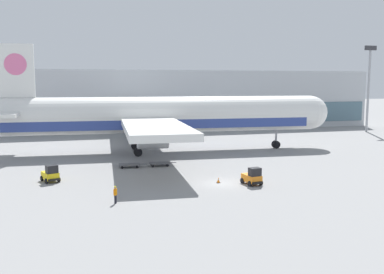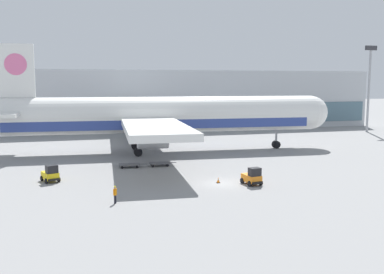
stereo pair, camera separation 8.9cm
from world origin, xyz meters
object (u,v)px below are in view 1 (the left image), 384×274
Objects in this scene: light_mast at (369,81)px; airplane_main at (157,116)px; ground_crew_near at (115,193)px; baggage_dolly_second at (160,163)px; baggage_tug_mid at (51,174)px; traffic_cone_near at (218,180)px; baggage_dolly_lead at (130,165)px; baggage_tug_foreground at (252,177)px.

airplane_main is (-51.52, -15.59, -5.61)m from light_mast.
ground_crew_near is (-9.23, -28.14, -4.85)m from airplane_main.
baggage_dolly_second is 18.23m from ground_crew_near.
baggage_tug_mid is (-67.12, -32.89, -10.57)m from light_mast.
airplane_main is 12.86m from baggage_dolly_second.
airplane_main is 88.96× the size of traffic_cone_near.
baggage_tug_foreground is at bearing -43.15° from baggage_dolly_lead.
baggage_tug_mid is (-15.60, -17.30, -4.96)m from airplane_main.
airplane_main is at bearing 96.98° from traffic_cone_near.
ground_crew_near is at bearing -85.88° from baggage_tug_foreground.
airplane_main reaches higher than ground_crew_near.
baggage_dolly_lead is at bearing -176.54° from baggage_dolly_second.
traffic_cone_near is (2.79, -22.80, -5.52)m from airplane_main.
baggage_tug_mid reaches higher than baggage_dolly_second.
baggage_dolly_second is at bearing 3.46° from baggage_dolly_lead.
baggage_tug_foreground is at bearing 133.61° from ground_crew_near.
light_mast reaches higher than airplane_main.
baggage_tug_foreground is at bearing -54.32° from baggage_dolly_second.
ground_crew_near is at bearing -96.96° from baggage_dolly_lead.
airplane_main reaches higher than baggage_tug_foreground.
light_mast is at bearing 29.64° from baggage_dolly_lead.
airplane_main is at bearing -163.16° from light_mast.
baggage_tug_foreground is 0.70× the size of baggage_dolly_lead.
baggage_dolly_second is 2.21× the size of ground_crew_near.
light_mast is 5.17× the size of baggage_dolly_lead.
baggage_dolly_second is at bearing 91.09° from baggage_tug_mid.
traffic_cone_near is at bearing -63.49° from baggage_dolly_second.
traffic_cone_near is (8.67, -11.35, -0.07)m from baggage_dolly_lead.
baggage_dolly_lead is 14.28m from traffic_cone_near.
light_mast is at bearing 38.23° from traffic_cone_near.
ground_crew_near reaches higher than traffic_cone_near.
baggage_tug_foreground is (-45.36, -40.21, -10.57)m from light_mast.
baggage_dolly_second is at bearing -157.50° from baggage_tug_foreground.
baggage_tug_mid is 0.74× the size of baggage_dolly_lead.
airplane_main is 15.49× the size of baggage_dolly_second.
baggage_dolly_lead is at bearing -160.65° from ground_crew_near.
ground_crew_near is 13.17m from traffic_cone_near.
light_mast reaches higher than traffic_cone_near.
baggage_tug_mid is at bearing -118.85° from ground_crew_near.
airplane_main is at bearing -174.70° from baggage_tug_foreground.
baggage_tug_mid is 14.98m from baggage_dolly_second.
baggage_dolly_lead and baggage_dolly_second have the same top height.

